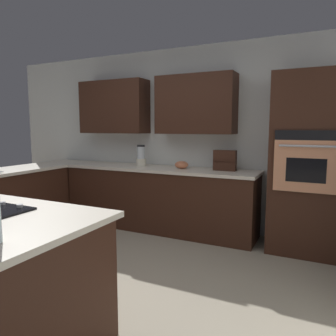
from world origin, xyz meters
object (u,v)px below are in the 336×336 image
object	(u,v)px
blender	(141,157)
mixing_bowl	(182,165)
spice_rack	(225,160)
wall_oven	(307,164)

from	to	relation	value
blender	mixing_bowl	world-z (taller)	blender
spice_rack	wall_oven	bearing A→B (deg)	175.20
wall_oven	blender	world-z (taller)	wall_oven
blender	wall_oven	bearing A→B (deg)	179.02
wall_oven	mixing_bowl	size ratio (longest dim) A/B	11.10
blender	spice_rack	distance (m)	1.25
mixing_bowl	spice_rack	size ratio (longest dim) A/B	0.63
blender	spice_rack	xyz separation A→B (m)	(-1.25, -0.05, 0.00)
mixing_bowl	spice_rack	distance (m)	0.61
wall_oven	blender	size ratio (longest dim) A/B	6.68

